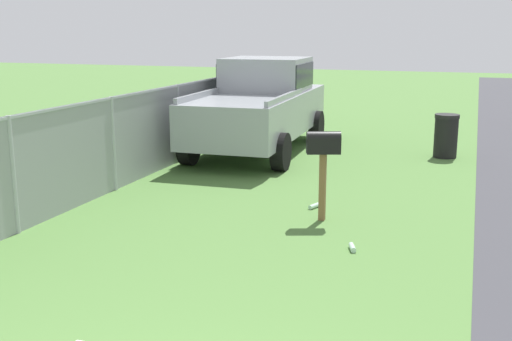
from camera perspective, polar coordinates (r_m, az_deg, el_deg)
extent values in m
cube|color=brown|center=(9.20, 6.03, -1.50)|extent=(0.09, 0.09, 1.00)
cube|color=black|center=(9.07, 6.12, 2.23)|extent=(0.35, 0.52, 0.22)
cylinder|color=black|center=(9.05, 6.14, 2.92)|extent=(0.35, 0.52, 0.20)
cube|color=red|center=(9.17, 6.29, 2.76)|extent=(0.02, 0.04, 0.18)
cube|color=#93999E|center=(14.24, 0.23, 5.19)|extent=(5.34, 2.17, 0.90)
cube|color=#93999E|center=(14.76, 0.95, 8.69)|extent=(1.86, 1.87, 0.76)
cube|color=black|center=(14.76, 0.95, 8.69)|extent=(1.81, 1.91, 0.53)
cube|color=#93999E|center=(13.39, -4.93, 6.86)|extent=(2.74, 0.19, 0.12)
cube|color=#93999E|center=(12.83, 2.62, 6.63)|extent=(2.74, 0.19, 0.12)
cylinder|color=black|center=(16.24, -1.32, 4.34)|extent=(0.77, 0.29, 0.76)
cylinder|color=black|center=(15.74, 5.48, 4.02)|extent=(0.77, 0.29, 0.76)
cylinder|color=black|center=(13.03, -6.11, 2.18)|extent=(0.77, 0.29, 0.76)
cylinder|color=black|center=(12.41, 2.26, 1.71)|extent=(0.77, 0.29, 0.76)
cylinder|color=black|center=(14.29, 16.79, 2.85)|extent=(0.50, 0.50, 0.86)
cylinder|color=black|center=(14.22, 16.91, 4.73)|extent=(0.52, 0.52, 0.08)
cylinder|color=#9EA3A8|center=(9.11, -21.11, -0.43)|extent=(0.07, 0.07, 1.63)
cylinder|color=#9EA3A8|center=(11.10, -12.77, 2.36)|extent=(0.07, 0.07, 1.63)
cylinder|color=#9EA3A8|center=(13.27, -7.04, 4.24)|extent=(0.07, 0.07, 1.63)
cylinder|color=#9EA3A8|center=(15.54, -2.94, 5.56)|extent=(0.07, 0.07, 1.63)
cylinder|color=#9EA3A8|center=(17.89, 0.11, 6.52)|extent=(0.07, 0.07, 1.63)
cylinder|color=#9EA3A8|center=(20.27, 2.46, 7.25)|extent=(0.07, 0.07, 1.63)
cube|color=#9EA3A8|center=(13.18, -7.14, 7.61)|extent=(15.11, 0.04, 0.04)
cube|color=gray|center=(13.27, -7.04, 4.24)|extent=(15.11, 0.01, 1.63)
cylinder|color=#B2D8BF|center=(8.15, 8.70, -6.90)|extent=(0.23, 0.14, 0.07)
cylinder|color=#B2D8BF|center=(9.92, 5.27, -3.22)|extent=(0.23, 0.15, 0.07)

